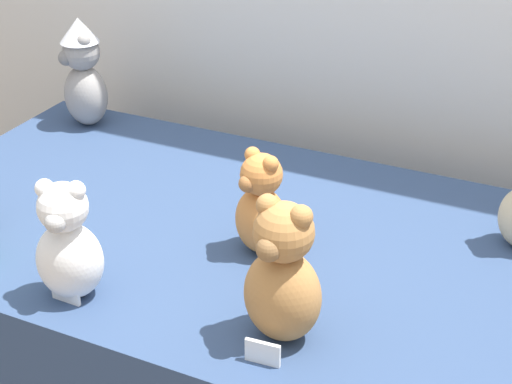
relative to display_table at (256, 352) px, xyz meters
name	(u,v)px	position (x,y,z in m)	size (l,w,h in m)	color
display_table	(256,352)	(0.00, 0.00, 0.00)	(1.90, 1.00, 0.73)	navy
teddy_bear_ash	(83,74)	(-0.76, 0.38, 0.53)	(0.20, 0.19, 0.34)	gray
teddy_bear_snow	(68,244)	(-0.25, -0.38, 0.49)	(0.17, 0.16, 0.28)	white
teddy_bear_caramel	(283,276)	(0.20, -0.32, 0.51)	(0.18, 0.16, 0.31)	#B27A42
teddy_bear_ginger	(261,206)	(0.04, -0.05, 0.48)	(0.16, 0.15, 0.26)	#D17F3D
name_card_front_left	(65,292)	(-0.25, -0.41, 0.39)	(0.07, 0.01, 0.05)	white
name_card_front_right	(263,353)	(0.20, -0.41, 0.39)	(0.07, 0.01, 0.05)	white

